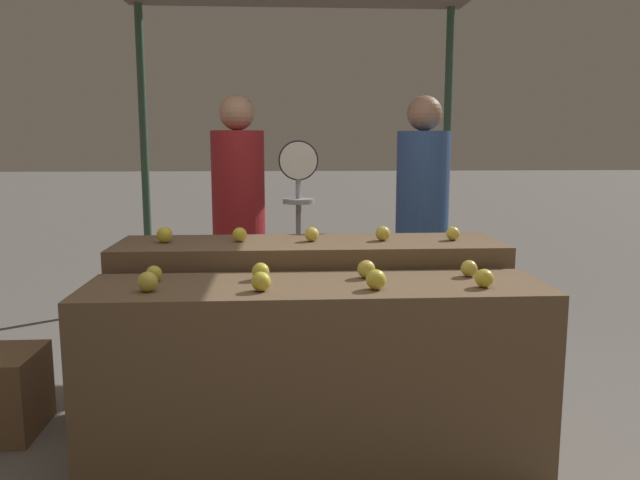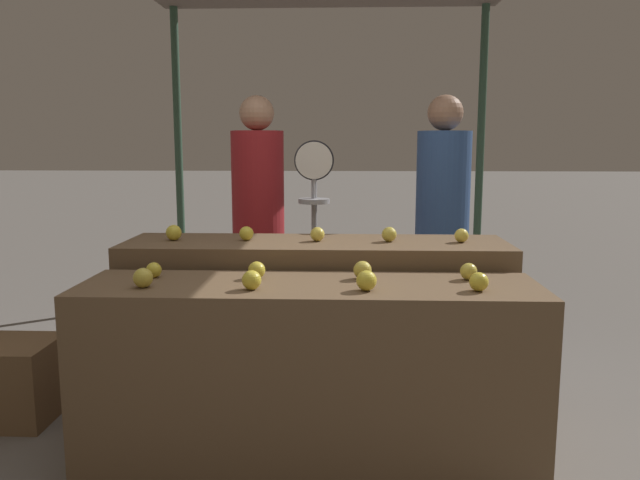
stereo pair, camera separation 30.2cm
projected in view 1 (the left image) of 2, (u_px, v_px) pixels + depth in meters
The scene contains 19 objects.
ground_plane at pixel (316, 466), 2.89m from camera, with size 60.00×60.00×0.00m, color slate.
display_counter_front at pixel (316, 377), 2.82m from camera, with size 2.04×0.55×0.86m, color brown.
display_counter_back at pixel (310, 328), 3.40m from camera, with size 2.04×0.55×0.96m, color brown.
apple_front_0 at pixel (148, 282), 2.61m from camera, with size 0.09×0.09×0.09m, color gold.
apple_front_1 at pixel (261, 281), 2.62m from camera, with size 0.08×0.08×0.08m, color gold.
apple_front_2 at pixel (376, 279), 2.65m from camera, with size 0.09×0.09×0.09m, color gold.
apple_front_3 at pixel (484, 278), 2.68m from camera, with size 0.08×0.08×0.08m, color gold.
apple_front_4 at pixel (154, 274), 2.80m from camera, with size 0.07×0.07×0.07m, color gold.
apple_front_5 at pixel (261, 271), 2.83m from camera, with size 0.08×0.08×0.08m, color gold.
apple_front_6 at pixel (366, 269), 2.87m from camera, with size 0.08×0.08×0.08m, color gold.
apple_front_7 at pixel (469, 268), 2.90m from camera, with size 0.08×0.08×0.08m, color gold.
apple_back_0 at pixel (165, 235), 3.28m from camera, with size 0.08×0.08×0.08m, color gold.
apple_back_1 at pixel (240, 235), 3.31m from camera, with size 0.08×0.08×0.08m, color gold.
apple_back_2 at pixel (312, 234), 3.32m from camera, with size 0.08×0.08×0.08m, color yellow.
apple_back_3 at pixel (383, 233), 3.35m from camera, with size 0.08×0.08×0.08m, color gold.
apple_back_4 at pixel (453, 233), 3.36m from camera, with size 0.07×0.07×0.07m, color yellow.
produce_scale at pixel (299, 207), 3.98m from camera, with size 0.25×0.20×1.49m.
person_vendor_at_scale at pixel (239, 207), 4.25m from camera, with size 0.40×0.40×1.80m.
person_customer_left at pixel (422, 207), 4.27m from camera, with size 0.36×0.36×1.79m.
Camera 1 is at (-0.15, -2.69, 1.48)m, focal length 35.00 mm.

